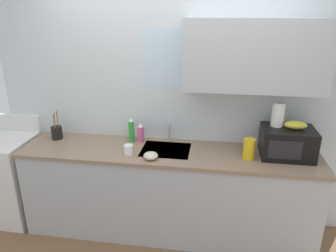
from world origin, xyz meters
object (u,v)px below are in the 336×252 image
Objects in this scene: banana_bunch at (296,125)px; utensil_crock at (57,132)px; cereal_canister at (249,149)px; small_bowl at (151,156)px; stove_range at (7,177)px; paper_towel_roll at (278,114)px; dish_soap_bottle_pink at (141,133)px; mug_white at (129,150)px; microwave at (287,142)px; dish_soap_bottle_green at (131,130)px.

banana_bunch reaches higher than utensil_crock.
small_bowl is at bearing -170.16° from cereal_canister.
stove_range is 4.91× the size of paper_towel_roll.
banana_bunch is 1.46m from dish_soap_bottle_pink.
paper_towel_roll is 2.32× the size of mug_white.
stove_range is 2.56m from cereal_canister.
banana_bunch is at bearing 7.34° from mug_white.
microwave is 2.09× the size of paper_towel_roll.
cereal_canister is (2.50, -0.05, 0.53)m from stove_range.
paper_towel_roll is 1.41m from dish_soap_bottle_green.
stove_range is 8.31× the size of small_bowl.
utensil_crock is at bearing 162.70° from mug_white.
banana_bunch is 0.46m from cereal_canister.
stove_range is 2.98m from banana_bunch.
utensil_crock is 1.10m from small_bowl.
mug_white is at bearing -80.19° from dish_soap_bottle_green.
dish_soap_bottle_green is at bearing 175.45° from banana_bunch.
paper_towel_roll is at bearing 15.19° from small_bowl.
mug_white is 0.23m from small_bowl.
mug_white is 0.87m from utensil_crock.
dish_soap_bottle_green reaches higher than mug_white.
cereal_canister is at bearing -163.83° from microwave.
microwave is 1.23m from small_bowl.
dish_soap_bottle_pink is 0.32m from mug_white.
dish_soap_bottle_pink reaches higher than cereal_canister.
dish_soap_bottle_green reaches higher than small_bowl.
microwave is 2.26m from utensil_crock.
dish_soap_bottle_pink is at bearing 82.79° from mug_white.
cereal_canister is (-0.39, -0.10, -0.21)m from banana_bunch.
stove_range is at bearing 172.90° from small_bowl.
paper_towel_roll reaches higher than stove_range.
mug_white reaches higher than small_bowl.
banana_bunch is at bearing -5.03° from dish_soap_bottle_pink.
banana_bunch is 1.02× the size of dish_soap_bottle_pink.
stove_range is 5.82× the size of cereal_canister.
paper_towel_roll is 0.40m from cereal_canister.
dish_soap_bottle_pink reaches higher than mug_white.
dish_soap_bottle_green is at bearing 3.80° from utensil_crock.
small_bowl is at bearing -53.61° from dish_soap_bottle_green.
dish_soap_bottle_pink is 1.07m from cereal_canister.
mug_white is 0.32× the size of utensil_crock.
banana_bunch is 1.51m from mug_white.
utensil_crock reaches higher than stove_range.
cereal_canister is (-0.34, -0.10, -0.04)m from microwave.
banana_bunch is 1.54× the size of small_bowl.
stove_range is 5.52× the size of dish_soap_bottle_pink.
dish_soap_bottle_pink is (-1.38, 0.13, -0.04)m from microwave.
mug_white is at bearing -97.21° from dish_soap_bottle_pink.
dish_soap_bottle_green reaches higher than cereal_canister.
utensil_crock reaches higher than small_bowl.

